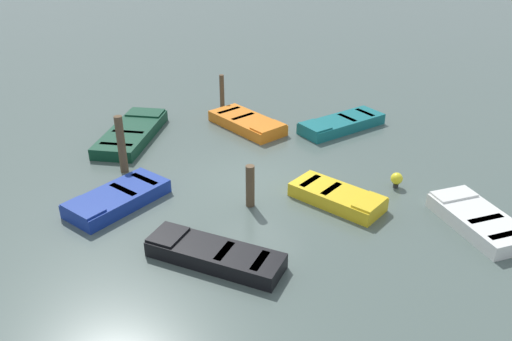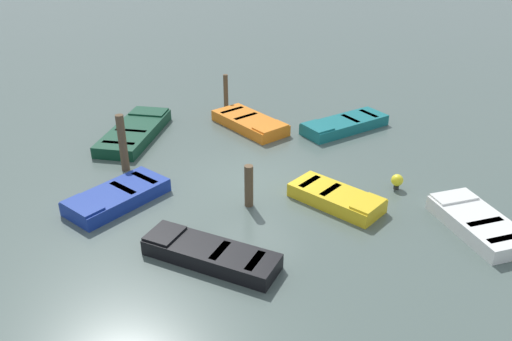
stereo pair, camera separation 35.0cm
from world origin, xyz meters
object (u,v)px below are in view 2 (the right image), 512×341
Objects in this scene: rowboat_dark_green at (135,131)px; rowboat_yellow at (336,198)px; rowboat_teal at (344,124)px; rowboat_black at (210,254)px; rowboat_blue at (117,196)px; mooring_piling_near_right at (226,92)px; marker_buoy at (397,181)px; rowboat_orange at (250,123)px; mooring_piling_mid_left at (123,143)px; rowboat_white at (478,223)px; mooring_piling_near_left at (249,186)px.

rowboat_dark_green and rowboat_yellow have the same top height.
rowboat_black is at bearing 28.18° from rowboat_teal.
mooring_piling_near_right is (5.20, -6.28, 0.50)m from rowboat_blue.
mooring_piling_near_right is 3.00× the size of marker_buoy.
rowboat_orange is 6.88× the size of marker_buoy.
rowboat_blue is 2.21m from mooring_piling_mid_left.
rowboat_white is (-10.47, -5.70, 0.00)m from rowboat_dark_green.
mooring_piling_near_right is (7.25, -3.10, 0.09)m from mooring_piling_near_left.
mooring_piling_near_left is (1.75, -2.09, 0.41)m from rowboat_black.
rowboat_dark_green and rowboat_orange have the same top height.
mooring_piling_mid_left is at bearing -164.42° from rowboat_dark_green.
rowboat_teal is at bearing -63.45° from mooring_piling_near_left.
rowboat_white is at bearing 1.70° from rowboat_orange.
rowboat_dark_green is at bearing -28.06° from rowboat_teal.
marker_buoy is at bearing -121.19° from rowboat_black.
mooring_piling_near_right is at bearing -59.80° from rowboat_teal.
rowboat_teal is at bearing 120.84° from rowboat_yellow.
rowboat_white is (-2.92, -2.36, -0.00)m from rowboat_yellow.
rowboat_black is 2.65× the size of mooring_piling_near_left.
rowboat_teal is 4.65m from marker_buoy.
rowboat_teal is at bearing 2.64° from rowboat_white.
rowboat_black is at bearing 129.86° from mooring_piling_near_left.
rowboat_orange is at bearing -70.73° from rowboat_black.
rowboat_dark_green is 2.09× the size of mooring_piling_mid_left.
rowboat_yellow is at bearing 83.90° from marker_buoy.
mooring_piling_near_left is at bearing 71.29° from marker_buoy.
rowboat_blue and rowboat_teal have the same top height.
rowboat_white is 2.06× the size of mooring_piling_near_right.
rowboat_white is 10.61m from mooring_piling_mid_left.
rowboat_teal is 7.25× the size of marker_buoy.
rowboat_dark_green is at bearing 10.49° from mooring_piling_near_left.
marker_buoy is (-6.35, -1.39, 0.07)m from rowboat_orange.
rowboat_teal is 5.15m from mooring_piling_near_right.
mooring_piling_mid_left is (-0.97, 5.19, 0.73)m from rowboat_orange.
mooring_piling_near_left is (-2.92, 5.85, 0.41)m from rowboat_teal.
rowboat_orange is at bearing -174.58° from rowboat_blue.
rowboat_white is at bearing 21.39° from rowboat_yellow.
mooring_piling_mid_left is (3.93, 2.30, 0.31)m from mooring_piling_near_left.
rowboat_white is 1.58× the size of mooring_piling_mid_left.
rowboat_orange is at bearing -35.96° from rowboat_teal.
rowboat_black is 4.29m from rowboat_yellow.
marker_buoy is (-1.45, -4.28, -0.34)m from mooring_piling_near_left.
mooring_piling_mid_left is at bearing 30.36° from mooring_piling_near_left.
marker_buoy reaches higher than rowboat_black.
rowboat_black is 8.12m from rowboat_dark_green.
rowboat_blue is at bearing 57.29° from mooring_piling_near_left.
rowboat_yellow is 1.99× the size of mooring_piling_near_right.
rowboat_blue is 1.06× the size of rowboat_white.
rowboat_dark_green is 8.25m from rowboat_yellow.
mooring_piling_mid_left is (5.16, 4.47, 0.73)m from rowboat_yellow.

